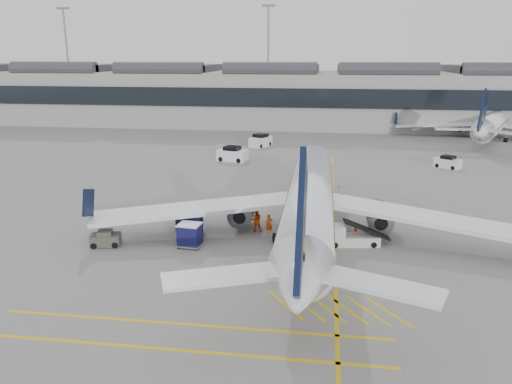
# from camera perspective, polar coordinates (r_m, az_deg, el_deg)

# --- Properties ---
(ground) EXTENTS (220.00, 220.00, 0.00)m
(ground) POSITION_cam_1_polar(r_m,az_deg,el_deg) (38.00, -6.36, -7.05)
(ground) COLOR gray
(ground) RESTS_ON ground
(terminal) EXTENTS (200.00, 20.45, 12.40)m
(terminal) POSITION_cam_1_polar(r_m,az_deg,el_deg) (106.59, 3.20, 10.95)
(terminal) COLOR #9E9E99
(terminal) RESTS_ON ground
(light_masts) EXTENTS (113.00, 0.60, 25.45)m
(light_masts) POSITION_cam_1_polar(r_m,az_deg,el_deg) (120.43, 3.04, 15.45)
(light_masts) COLOR slate
(light_masts) RESTS_ON ground
(apron_markings) EXTENTS (0.25, 60.00, 0.01)m
(apron_markings) POSITION_cam_1_polar(r_m,az_deg,el_deg) (46.29, 8.86, -2.96)
(apron_markings) COLOR gold
(apron_markings) RESTS_ON ground
(airliner_main) EXTENTS (35.65, 38.92, 10.35)m
(airliner_main) POSITION_cam_1_polar(r_m,az_deg,el_deg) (40.60, 6.16, -1.00)
(airliner_main) COLOR white
(airliner_main) RESTS_ON ground
(airliner_far) EXTENTS (30.96, 34.19, 9.73)m
(airliner_far) POSITION_cam_1_polar(r_m,az_deg,el_deg) (97.15, 25.55, 7.10)
(airliner_far) COLOR white
(airliner_far) RESTS_ON ground
(belt_loader) EXTENTS (5.09, 2.23, 2.03)m
(belt_loader) POSITION_cam_1_polar(r_m,az_deg,el_deg) (40.09, 10.83, -5.10)
(belt_loader) COLOR silver
(belt_loader) RESTS_ON ground
(baggage_cart_a) EXTENTS (1.94, 1.66, 1.88)m
(baggage_cart_a) POSITION_cam_1_polar(r_m,az_deg,el_deg) (39.09, -7.58, -4.84)
(baggage_cart_a) COLOR gray
(baggage_cart_a) RESTS_ON ground
(baggage_cart_b) EXTENTS (1.65, 1.39, 1.65)m
(baggage_cart_b) POSITION_cam_1_polar(r_m,az_deg,el_deg) (43.88, -8.09, -2.75)
(baggage_cart_b) COLOR gray
(baggage_cart_b) RESTS_ON ground
(baggage_cart_c) EXTENTS (2.04, 1.73, 2.03)m
(baggage_cart_c) POSITION_cam_1_polar(r_m,az_deg,el_deg) (43.46, -7.87, -2.65)
(baggage_cart_c) COLOR gray
(baggage_cart_c) RESTS_ON ground
(baggage_cart_d) EXTENTS (2.00, 1.78, 1.79)m
(baggage_cart_d) POSITION_cam_1_polar(r_m,az_deg,el_deg) (42.14, -7.10, -3.38)
(baggage_cart_d) COLOR gray
(baggage_cart_d) RESTS_ON ground
(ramp_agent_a) EXTENTS (0.69, 0.55, 1.64)m
(ramp_agent_a) POSITION_cam_1_polar(r_m,az_deg,el_deg) (41.68, 1.52, -3.68)
(ramp_agent_a) COLOR #DA530B
(ramp_agent_a) RESTS_ON ground
(ramp_agent_b) EXTENTS (1.12, 0.97, 2.00)m
(ramp_agent_b) POSITION_cam_1_polar(r_m,az_deg,el_deg) (42.11, 0.02, -3.21)
(ramp_agent_b) COLOR #F0470C
(ramp_agent_b) RESTS_ON ground
(pushback_tug) EXTENTS (2.48, 1.84, 1.25)m
(pushback_tug) POSITION_cam_1_polar(r_m,az_deg,el_deg) (40.85, -16.82, -5.17)
(pushback_tug) COLOR #494B3F
(pushback_tug) RESTS_ON ground
(safety_cone_nose) EXTENTS (0.32, 0.32, 0.44)m
(safety_cone_nose) POSITION_cam_1_polar(r_m,az_deg,el_deg) (56.74, 9.47, 0.69)
(safety_cone_nose) COLOR #F24C0A
(safety_cone_nose) RESTS_ON ground
(safety_cone_engine) EXTENTS (0.38, 0.38, 0.53)m
(safety_cone_engine) POSITION_cam_1_polar(r_m,az_deg,el_deg) (43.15, 11.32, -4.10)
(safety_cone_engine) COLOR #F24C0A
(safety_cone_engine) RESTS_ON ground
(service_van_left) EXTENTS (4.45, 2.94, 2.10)m
(service_van_left) POSITION_cam_1_polar(r_m,az_deg,el_deg) (70.11, -2.73, 4.31)
(service_van_left) COLOR white
(service_van_left) RESTS_ON ground
(service_van_mid) EXTENTS (3.59, 4.50, 2.07)m
(service_van_mid) POSITION_cam_1_polar(r_m,az_deg,el_deg) (81.37, 0.53, 5.87)
(service_van_mid) COLOR white
(service_van_mid) RESTS_ON ground
(service_van_right) EXTENTS (3.51, 3.21, 1.64)m
(service_van_right) POSITION_cam_1_polar(r_m,az_deg,el_deg) (70.50, 21.07, 3.18)
(service_van_right) COLOR white
(service_van_right) RESTS_ON ground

